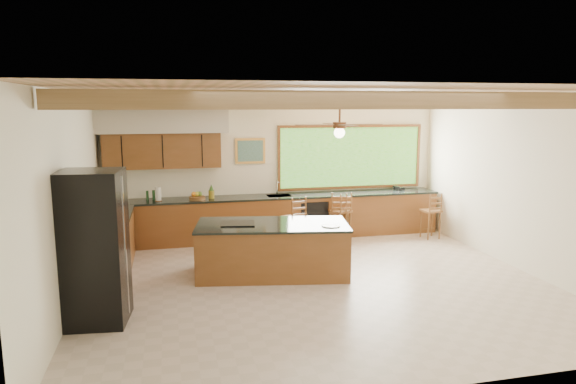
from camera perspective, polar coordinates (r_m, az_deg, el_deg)
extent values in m
plane|color=beige|center=(8.33, 3.28, -10.05)|extent=(7.20, 7.20, 0.00)
cube|color=white|center=(11.08, -1.40, 2.85)|extent=(7.20, 0.04, 3.00)
cube|color=white|center=(4.99, 14.08, -5.76)|extent=(7.20, 0.04, 3.00)
cube|color=white|center=(7.75, -23.07, -0.82)|extent=(0.04, 6.50, 3.00)
cube|color=white|center=(9.61, 24.44, 0.96)|extent=(0.04, 6.50, 3.00)
cube|color=tan|center=(7.85, 3.49, 11.05)|extent=(7.20, 6.50, 0.04)
cube|color=#937249|center=(6.33, 7.68, 10.08)|extent=(7.10, 0.15, 0.22)
cube|color=#937249|center=(8.33, 2.48, 10.01)|extent=(7.10, 0.15, 0.22)
cube|color=#937249|center=(10.07, -0.31, 9.94)|extent=(7.10, 0.15, 0.22)
cube|color=brown|center=(10.62, -13.75, 4.46)|extent=(2.30, 0.35, 0.70)
cube|color=beige|center=(10.51, -13.88, 7.69)|extent=(2.60, 0.50, 0.48)
cylinder|color=#FFEABF|center=(10.55, -17.65, 6.27)|extent=(0.10, 0.10, 0.01)
cylinder|color=#FFEABF|center=(10.54, -10.00, 6.57)|extent=(0.10, 0.10, 0.01)
cube|color=#7BB741|center=(11.49, 6.97, 3.88)|extent=(3.20, 0.04, 1.30)
cube|color=gold|center=(10.91, -4.21, 4.58)|extent=(0.64, 0.03, 0.54)
cube|color=#3C6D4E|center=(10.89, -4.20, 4.57)|extent=(0.54, 0.01, 0.44)
cube|color=brown|center=(10.92, -1.01, -2.88)|extent=(7.00, 0.65, 0.88)
cube|color=black|center=(10.83, -1.02, -0.50)|extent=(7.04, 0.69, 0.04)
cube|color=brown|center=(9.23, -19.14, -5.75)|extent=(0.65, 2.35, 0.88)
cube|color=black|center=(9.13, -19.30, -2.96)|extent=(0.69, 2.39, 0.04)
cube|color=black|center=(10.78, 3.00, -3.17)|extent=(0.60, 0.02, 0.78)
cube|color=silver|center=(10.83, -1.02, -0.48)|extent=(0.50, 0.38, 0.03)
cylinder|color=silver|center=(11.00, -1.24, 0.55)|extent=(0.03, 0.03, 0.30)
cylinder|color=silver|center=(10.88, -1.14, 1.14)|extent=(0.03, 0.20, 0.03)
cylinder|color=white|center=(10.51, -14.22, -0.22)|extent=(0.11, 0.11, 0.28)
cylinder|color=#1B4520|center=(10.72, -15.36, -0.35)|extent=(0.05, 0.05, 0.18)
cylinder|color=#1B4520|center=(10.69, -14.70, -0.32)|extent=(0.05, 0.05, 0.20)
cube|color=black|center=(11.80, 12.24, 0.44)|extent=(0.26, 0.24, 0.09)
cube|color=brown|center=(8.62, -1.74, -6.46)|extent=(2.61, 1.54, 0.83)
cube|color=black|center=(8.51, -1.76, -3.65)|extent=(2.66, 1.59, 0.04)
cube|color=black|center=(8.51, -5.56, -3.50)|extent=(0.61, 0.52, 0.02)
cylinder|color=white|center=(8.35, 4.78, -3.75)|extent=(0.30, 0.30, 0.02)
cube|color=black|center=(7.06, -20.79, -5.81)|extent=(0.85, 0.83, 2.00)
cube|color=silver|center=(7.02, -17.63, -5.73)|extent=(0.03, 0.06, 1.83)
cube|color=brown|center=(9.99, 0.70, -2.83)|extent=(0.49, 0.49, 0.04)
cylinder|color=brown|center=(9.89, 0.05, -4.95)|extent=(0.04, 0.04, 0.63)
cylinder|color=brown|center=(9.96, 1.75, -4.85)|extent=(0.04, 0.04, 0.63)
cylinder|color=brown|center=(10.18, -0.35, -4.53)|extent=(0.04, 0.04, 0.63)
cylinder|color=brown|center=(10.25, 1.32, -4.44)|extent=(0.04, 0.04, 0.63)
cube|color=brown|center=(10.77, 5.78, -2.10)|extent=(0.49, 0.49, 0.04)
cylinder|color=brown|center=(10.66, 5.26, -3.99)|extent=(0.04, 0.04, 0.61)
cylinder|color=brown|center=(10.75, 6.75, -3.90)|extent=(0.04, 0.04, 0.61)
cylinder|color=brown|center=(10.93, 4.78, -3.64)|extent=(0.04, 0.04, 0.61)
cylinder|color=brown|center=(11.02, 6.23, -3.56)|extent=(0.04, 0.04, 0.61)
cube|color=brown|center=(10.77, 5.86, -2.13)|extent=(0.48, 0.48, 0.04)
cylinder|color=brown|center=(10.66, 5.35, -4.00)|extent=(0.03, 0.03, 0.60)
cylinder|color=brown|center=(10.76, 6.82, -3.91)|extent=(0.03, 0.03, 0.60)
cylinder|color=brown|center=(10.93, 4.87, -3.66)|extent=(0.03, 0.03, 0.60)
cylinder|color=brown|center=(11.02, 6.30, -3.57)|extent=(0.03, 0.03, 0.60)
cube|color=brown|center=(11.29, 15.59, -2.02)|extent=(0.39, 0.39, 0.04)
cylinder|color=brown|center=(11.17, 15.23, -3.74)|extent=(0.03, 0.03, 0.58)
cylinder|color=brown|center=(11.30, 16.48, -3.64)|extent=(0.03, 0.03, 0.58)
cylinder|color=brown|center=(11.41, 14.57, -3.43)|extent=(0.03, 0.03, 0.58)
cylinder|color=brown|center=(11.54, 15.80, -3.34)|extent=(0.03, 0.03, 0.58)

